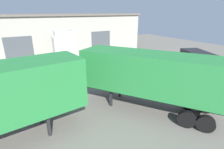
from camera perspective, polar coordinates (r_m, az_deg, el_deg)
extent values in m
plane|color=slate|center=(13.76, 3.59, -7.99)|extent=(60.00, 60.00, 0.00)
cube|color=#B7B2A3|center=(29.76, -18.11, 12.21)|extent=(25.70, 9.63, 5.84)
cube|color=#70665B|center=(29.56, -18.77, 18.05)|extent=(26.20, 10.13, 0.25)
cube|color=#4C5156|center=(24.39, -27.90, 6.68)|extent=(3.20, 0.08, 3.60)
cube|color=#4C5156|center=(27.49, -3.64, 10.20)|extent=(3.20, 0.08, 3.60)
cube|color=silver|center=(21.39, -15.08, 7.61)|extent=(2.78, 2.70, 3.31)
cube|color=silver|center=(20.89, -15.47, 12.70)|extent=(2.30, 1.93, 0.60)
cube|color=black|center=(22.41, -15.77, 9.82)|extent=(2.09, 0.35, 1.19)
cube|color=#232326|center=(18.86, -13.02, 1.33)|extent=(2.46, 3.96, 0.24)
cylinder|color=#B2B2B7|center=(19.33, -16.25, 0.96)|extent=(0.70, 1.16, 0.56)
cylinder|color=black|center=(22.22, -17.76, 3.38)|extent=(0.41, 0.95, 0.92)
cylinder|color=black|center=(22.55, -12.23, 4.12)|extent=(0.41, 0.95, 0.92)
cylinder|color=black|center=(18.30, -16.05, 0.08)|extent=(0.41, 0.95, 0.92)
cylinder|color=black|center=(18.70, -9.41, 1.03)|extent=(0.41, 0.95, 0.92)
cylinder|color=black|center=(17.46, -15.57, -0.84)|extent=(0.41, 0.95, 0.92)
cylinder|color=black|center=(17.87, -8.63, 0.18)|extent=(0.41, 0.95, 0.92)
cube|color=#28843D|center=(11.72, 11.65, 0.61)|extent=(6.99, 8.96, 2.58)
cube|color=#232326|center=(12.25, 11.20, -5.62)|extent=(6.35, 8.55, 0.24)
cube|color=#232326|center=(12.58, -0.32, -7.95)|extent=(0.22, 0.22, 1.11)
cube|color=#232326|center=(13.88, 2.57, -5.15)|extent=(0.22, 0.22, 1.11)
cylinder|color=black|center=(11.37, 23.13, -13.32)|extent=(0.80, 1.02, 1.02)
cylinder|color=black|center=(13.29, 23.75, -8.39)|extent=(0.80, 1.02, 1.02)
cylinder|color=black|center=(11.43, 28.25, -14.01)|extent=(0.80, 1.02, 1.02)
cylinder|color=black|center=(13.34, 28.05, -9.00)|extent=(0.80, 1.02, 1.02)
cube|color=#232326|center=(11.76, -22.34, -11.76)|extent=(0.17, 0.17, 1.11)
cube|color=#232326|center=(10.43, -19.93, -15.76)|extent=(0.17, 0.17, 1.11)
cube|color=black|center=(20.41, 26.63, 3.54)|extent=(3.87, 5.24, 2.10)
cube|color=black|center=(22.25, 23.60, 3.61)|extent=(2.19, 1.66, 0.90)
cube|color=black|center=(21.68, 24.48, 5.88)|extent=(1.56, 0.78, 0.76)
cylinder|color=black|center=(21.58, 22.05, 2.10)|extent=(0.58, 0.78, 0.72)
cylinder|color=black|center=(22.44, 25.88, 2.19)|extent=(0.58, 0.78, 0.72)
cylinder|color=black|center=(18.96, 26.55, -0.94)|extent=(0.58, 0.78, 0.72)
cylinder|color=black|center=(19.93, 30.66, -0.70)|extent=(0.58, 0.78, 0.72)
cube|color=black|center=(19.40, 13.17, 0.08)|extent=(0.40, 0.40, 0.04)
cone|color=orange|center=(19.31, 13.22, 0.79)|extent=(0.36, 0.36, 0.55)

